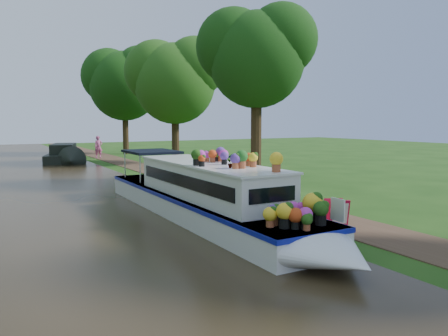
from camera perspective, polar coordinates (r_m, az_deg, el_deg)
The scene contains 11 objects.
ground at distance 18.06m, azimuth -0.59°, elevation -4.04°, with size 100.00×100.00×0.00m, color #1C4210.
canal_water at distance 16.08m, azimuth -19.74°, elevation -5.65°, with size 10.00×100.00×0.02m, color black.
towpath at distance 18.65m, azimuth 2.64°, elevation -3.67°, with size 2.20×100.00×0.03m, color #453020.
plant_boat at distance 13.96m, azimuth -2.03°, elevation -3.53°, with size 2.29×13.52×2.27m.
tree_near_overhang at distance 22.61m, azimuth 4.18°, elevation 14.81°, with size 5.52×5.28×8.99m.
tree_near_mid at distance 33.46m, azimuth -6.53°, elevation 11.69°, with size 6.90×6.60×9.40m.
tree_near_far at distance 43.66m, azimuth -12.94°, elevation 11.08°, with size 7.59×7.26×10.30m.
second_boat at distance 36.29m, azimuth -20.21°, elevation 1.64°, with size 3.72×7.64×1.40m.
sandwich_board at distance 13.25m, azimuth 14.54°, elevation -6.08°, with size 0.63×0.66×0.90m.
pedestrian_pink at distance 39.13m, azimuth -16.08°, elevation 2.67°, with size 0.69×0.45×1.88m, color #C4506C.
verge_plant at distance 21.39m, azimuth -7.30°, elevation -1.86°, with size 0.42×0.36×0.46m, color #216E22.
Camera 1 is at (-8.60, -15.55, 3.21)m, focal length 35.00 mm.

